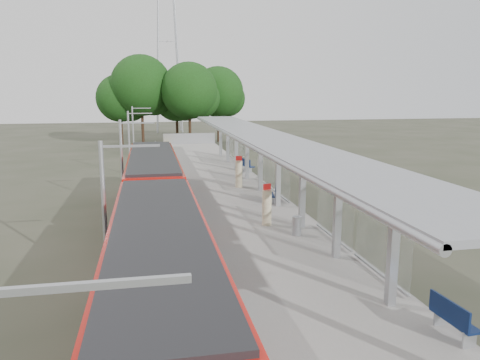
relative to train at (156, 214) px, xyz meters
name	(u,v)px	position (x,y,z in m)	size (l,w,h in m)	color
trackbed	(154,202)	(0.00, 10.45, -1.93)	(3.00, 70.00, 0.24)	#59544C
platform	(223,193)	(4.50, 10.45, -1.55)	(6.00, 50.00, 1.00)	gray
tactile_strip	(184,187)	(1.95, 10.45, -1.04)	(0.60, 50.00, 0.02)	gold
end_fence	(189,138)	(4.50, 35.40, -0.45)	(6.00, 0.10, 1.20)	#9EA0A5
train	(156,214)	(0.00, 0.00, 0.00)	(2.74, 27.60, 3.62)	black
canopy	(261,142)	(6.11, 6.64, 2.15)	(3.27, 38.00, 3.66)	#9EA0A5
pylon	(166,18)	(3.50, 63.45, 16.95)	(8.00, 4.00, 38.00)	#9EA0A5
tree_cluster	(170,92)	(2.84, 44.04, 4.89)	(19.77, 12.02, 11.66)	#382316
catenary_masts	(123,161)	(-1.72, 9.45, 0.86)	(2.08, 48.16, 5.40)	#9EA0A5
bench_near	(452,317)	(7.11, -9.48, -0.54)	(0.54, 1.46, 0.98)	#0E1F4A
bench_mid	(269,193)	(6.26, 5.47, -0.57)	(0.63, 1.40, 0.92)	#0E1F4A
bench_far	(247,165)	(7.11, 15.38, -0.54)	(0.86, 1.50, 0.98)	#0E1F4A
info_pillar_near	(267,207)	(5.03, 1.07, -0.22)	(0.44, 0.44, 1.93)	beige
info_pillar_far	(239,174)	(5.40, 9.73, -0.18)	(0.45, 0.45, 2.02)	beige
litter_bin	(297,226)	(5.90, -0.67, -0.64)	(0.40, 0.40, 0.82)	#9EA0A5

